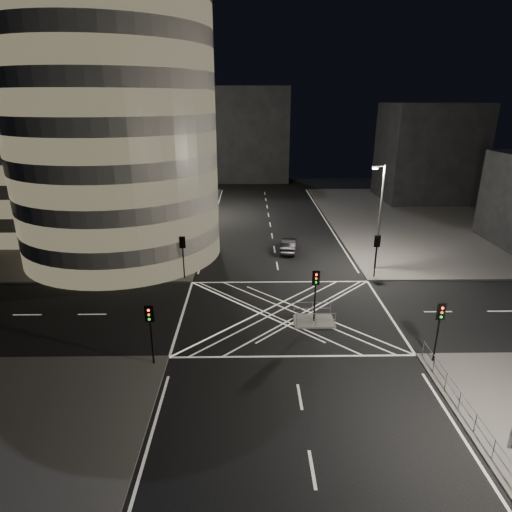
{
  "coord_description": "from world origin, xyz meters",
  "views": [
    {
      "loc": [
        -2.78,
        -29.7,
        15.68
      ],
      "look_at": [
        -2.21,
        4.76,
        3.0
      ],
      "focal_mm": 30.0,
      "sensor_mm": 36.0,
      "label": 1
    }
  ],
  "objects_px": {
    "central_island": "(314,321)",
    "traffic_signal_nl": "(150,324)",
    "traffic_signal_fr": "(377,248)",
    "traffic_signal_nr": "(439,322)",
    "street_lamp_left_far": "(201,177)",
    "street_lamp_right_far": "(380,214)",
    "sedan": "(289,245)",
    "street_lamp_left_near": "(182,207)",
    "traffic_signal_island": "(316,287)",
    "traffic_signal_fl": "(183,250)"
  },
  "relations": [
    {
      "from": "central_island",
      "to": "traffic_signal_nl",
      "type": "relative_size",
      "value": 0.75
    },
    {
      "from": "traffic_signal_nl",
      "to": "traffic_signal_fr",
      "type": "distance_m",
      "value": 22.24
    },
    {
      "from": "traffic_signal_nr",
      "to": "central_island",
      "type": "bearing_deg",
      "value": 142.07
    },
    {
      "from": "central_island",
      "to": "street_lamp_left_far",
      "type": "height_order",
      "value": "street_lamp_left_far"
    },
    {
      "from": "central_island",
      "to": "street_lamp_right_far",
      "type": "bearing_deg",
      "value": 54.7
    },
    {
      "from": "traffic_signal_nl",
      "to": "sedan",
      "type": "bearing_deg",
      "value": 63.96
    },
    {
      "from": "street_lamp_left_near",
      "to": "traffic_signal_island",
      "type": "bearing_deg",
      "value": -49.73
    },
    {
      "from": "traffic_signal_nl",
      "to": "street_lamp_right_far",
      "type": "xyz_separation_m",
      "value": [
        18.24,
        15.8,
        2.63
      ]
    },
    {
      "from": "central_island",
      "to": "traffic_signal_fl",
      "type": "distance_m",
      "value": 13.91
    },
    {
      "from": "central_island",
      "to": "street_lamp_right_far",
      "type": "xyz_separation_m",
      "value": [
        7.44,
        10.5,
        5.47
      ]
    },
    {
      "from": "street_lamp_right_far",
      "to": "street_lamp_left_near",
      "type": "bearing_deg",
      "value": 170.97
    },
    {
      "from": "traffic_signal_nl",
      "to": "street_lamp_left_far",
      "type": "relative_size",
      "value": 0.4
    },
    {
      "from": "street_lamp_left_far",
      "to": "street_lamp_right_far",
      "type": "bearing_deg",
      "value": -48.06
    },
    {
      "from": "traffic_signal_nr",
      "to": "traffic_signal_nl",
      "type": "bearing_deg",
      "value": 180.0
    },
    {
      "from": "traffic_signal_fr",
      "to": "street_lamp_left_near",
      "type": "relative_size",
      "value": 0.4
    },
    {
      "from": "street_lamp_right_far",
      "to": "sedan",
      "type": "relative_size",
      "value": 2.21
    },
    {
      "from": "street_lamp_right_far",
      "to": "sedan",
      "type": "bearing_deg",
      "value": 146.35
    },
    {
      "from": "traffic_signal_nr",
      "to": "street_lamp_right_far",
      "type": "height_order",
      "value": "street_lamp_right_far"
    },
    {
      "from": "traffic_signal_fr",
      "to": "traffic_signal_nr",
      "type": "xyz_separation_m",
      "value": [
        0.0,
        -13.6,
        0.0
      ]
    },
    {
      "from": "sedan",
      "to": "street_lamp_left_near",
      "type": "bearing_deg",
      "value": 20.26
    },
    {
      "from": "traffic_signal_nl",
      "to": "street_lamp_right_far",
      "type": "distance_m",
      "value": 24.27
    },
    {
      "from": "street_lamp_left_near",
      "to": "street_lamp_right_far",
      "type": "height_order",
      "value": "same"
    },
    {
      "from": "traffic_signal_nl",
      "to": "traffic_signal_island",
      "type": "distance_m",
      "value": 12.03
    },
    {
      "from": "traffic_signal_nr",
      "to": "street_lamp_left_far",
      "type": "distance_m",
      "value": 41.15
    },
    {
      "from": "traffic_signal_nl",
      "to": "street_lamp_right_far",
      "type": "bearing_deg",
      "value": 40.91
    },
    {
      "from": "traffic_signal_nl",
      "to": "street_lamp_left_far",
      "type": "bearing_deg",
      "value": 90.99
    },
    {
      "from": "traffic_signal_fr",
      "to": "street_lamp_right_far",
      "type": "height_order",
      "value": "street_lamp_right_far"
    },
    {
      "from": "traffic_signal_nr",
      "to": "traffic_signal_island",
      "type": "relative_size",
      "value": 1.0
    },
    {
      "from": "traffic_signal_fr",
      "to": "street_lamp_left_far",
      "type": "height_order",
      "value": "street_lamp_left_far"
    },
    {
      "from": "traffic_signal_nl",
      "to": "sedan",
      "type": "distance_m",
      "value": 23.56
    },
    {
      "from": "traffic_signal_nl",
      "to": "traffic_signal_nr",
      "type": "relative_size",
      "value": 1.0
    },
    {
      "from": "traffic_signal_fl",
      "to": "traffic_signal_nr",
      "type": "relative_size",
      "value": 1.0
    },
    {
      "from": "traffic_signal_island",
      "to": "central_island",
      "type": "bearing_deg",
      "value": 0.0
    },
    {
      "from": "traffic_signal_fr",
      "to": "street_lamp_right_far",
      "type": "xyz_separation_m",
      "value": [
        0.64,
        2.2,
        2.63
      ]
    },
    {
      "from": "traffic_signal_island",
      "to": "street_lamp_right_far",
      "type": "bearing_deg",
      "value": 54.7
    },
    {
      "from": "traffic_signal_nr",
      "to": "street_lamp_left_far",
      "type": "bearing_deg",
      "value": 116.36
    },
    {
      "from": "central_island",
      "to": "street_lamp_left_near",
      "type": "relative_size",
      "value": 0.3
    },
    {
      "from": "traffic_signal_nr",
      "to": "traffic_signal_fl",
      "type": "bearing_deg",
      "value": 142.31
    },
    {
      "from": "traffic_signal_island",
      "to": "street_lamp_left_far",
      "type": "height_order",
      "value": "street_lamp_left_far"
    },
    {
      "from": "central_island",
      "to": "traffic_signal_fl",
      "type": "height_order",
      "value": "traffic_signal_fl"
    },
    {
      "from": "traffic_signal_fl",
      "to": "central_island",
      "type": "bearing_deg",
      "value": -37.54
    },
    {
      "from": "traffic_signal_fr",
      "to": "traffic_signal_nr",
      "type": "bearing_deg",
      "value": -90.0
    },
    {
      "from": "street_lamp_left_near",
      "to": "street_lamp_left_far",
      "type": "distance_m",
      "value": 18.0
    },
    {
      "from": "sedan",
      "to": "traffic_signal_fl",
      "type": "bearing_deg",
      "value": 44.46
    },
    {
      "from": "traffic_signal_nr",
      "to": "sedan",
      "type": "height_order",
      "value": "traffic_signal_nr"
    },
    {
      "from": "traffic_signal_island",
      "to": "sedan",
      "type": "xyz_separation_m",
      "value": [
        -0.5,
        15.78,
        -2.17
      ]
    },
    {
      "from": "traffic_signal_nr",
      "to": "street_lamp_left_far",
      "type": "height_order",
      "value": "street_lamp_left_far"
    },
    {
      "from": "traffic_signal_island",
      "to": "sedan",
      "type": "distance_m",
      "value": 15.94
    },
    {
      "from": "central_island",
      "to": "sedan",
      "type": "relative_size",
      "value": 0.66
    },
    {
      "from": "street_lamp_left_far",
      "to": "sedan",
      "type": "bearing_deg",
      "value": -55.17
    }
  ]
}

